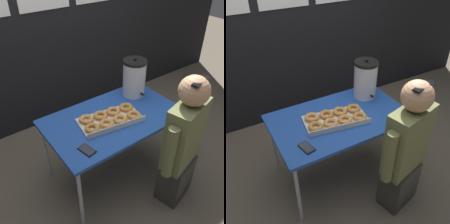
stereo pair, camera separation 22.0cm
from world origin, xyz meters
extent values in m
plane|color=brown|center=(0.00, 0.00, 0.00)|extent=(12.00, 12.00, 0.00)
cube|color=black|center=(0.00, 1.26, 1.42)|extent=(6.00, 0.10, 2.84)
cube|color=#1E479E|center=(0.00, 0.00, 0.69)|extent=(1.22, 0.74, 0.03)
cylinder|color=#ADADB2|center=(-0.57, -0.33, 0.34)|extent=(0.03, 0.03, 0.68)
cylinder|color=#ADADB2|center=(0.57, -0.33, 0.34)|extent=(0.03, 0.03, 0.68)
cylinder|color=#ADADB2|center=(-0.57, 0.33, 0.34)|extent=(0.03, 0.03, 0.68)
cylinder|color=#ADADB2|center=(0.57, 0.33, 0.34)|extent=(0.03, 0.03, 0.68)
cube|color=beige|center=(-0.05, -0.02, 0.71)|extent=(0.59, 0.37, 0.02)
cube|color=beige|center=(-0.08, -0.16, 0.74)|extent=(0.55, 0.09, 0.04)
torus|color=#BF7C35|center=(-0.26, -0.06, 0.74)|extent=(0.18, 0.18, 0.04)
torus|color=#D4914A|center=(-0.13, -0.08, 0.74)|extent=(0.18, 0.18, 0.04)
torus|color=#D18F48|center=(0.00, -0.10, 0.74)|extent=(0.17, 0.17, 0.04)
torus|color=#C8853E|center=(0.13, -0.12, 0.74)|extent=(0.13, 0.13, 0.04)
torus|color=#D4924A|center=(-0.24, 0.07, 0.74)|extent=(0.13, 0.13, 0.04)
torus|color=#C4823A|center=(-0.11, 0.05, 0.74)|extent=(0.18, 0.18, 0.04)
torus|color=#CA8841|center=(0.02, 0.03, 0.74)|extent=(0.18, 0.18, 0.04)
torus|color=#C17F38|center=(0.15, 0.01, 0.74)|extent=(0.18, 0.18, 0.04)
cylinder|color=silver|center=(0.40, 0.19, 0.88)|extent=(0.22, 0.22, 0.34)
cylinder|color=black|center=(0.40, 0.19, 1.06)|extent=(0.23, 0.23, 0.03)
sphere|color=black|center=(0.40, 0.19, 1.09)|extent=(0.03, 0.03, 0.03)
cylinder|color=black|center=(0.40, 0.08, 0.77)|extent=(0.02, 0.06, 0.02)
cube|color=black|center=(-0.42, -0.22, 0.71)|extent=(0.11, 0.15, 0.01)
cube|color=#2D333D|center=(-0.42, -0.22, 0.72)|extent=(0.09, 0.13, 0.00)
cube|color=#33332D|center=(0.29, -0.56, 0.22)|extent=(0.36, 0.29, 0.44)
cube|color=#60663D|center=(0.29, -0.56, 0.74)|extent=(0.43, 0.27, 0.59)
sphere|color=tan|center=(0.29, -0.56, 1.15)|extent=(0.23, 0.23, 0.23)
cube|color=black|center=(0.30, -0.59, 1.23)|extent=(0.20, 0.09, 0.01)
cylinder|color=#60663D|center=(0.51, -0.51, 0.71)|extent=(0.09, 0.09, 0.47)
cylinder|color=#60663D|center=(0.07, -0.62, 0.71)|extent=(0.09, 0.09, 0.47)
camera|label=1|loc=(-1.08, -1.44, 2.05)|focal=40.00mm
camera|label=2|loc=(-0.89, -1.56, 2.05)|focal=40.00mm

